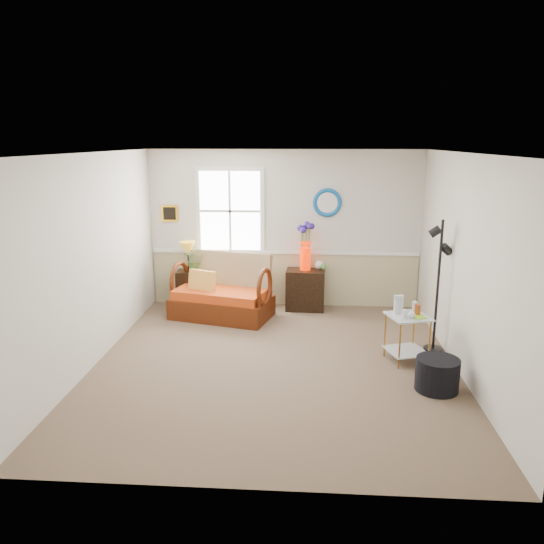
# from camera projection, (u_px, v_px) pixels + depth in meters

# --- Properties ---
(floor) EXTENTS (4.50, 5.00, 0.01)m
(floor) POSITION_uv_depth(u_px,v_px,m) (275.00, 363.00, 6.70)
(floor) COLOR brown
(floor) RESTS_ON ground
(ceiling) EXTENTS (4.50, 5.00, 0.01)m
(ceiling) POSITION_uv_depth(u_px,v_px,m) (275.00, 153.00, 6.07)
(ceiling) COLOR white
(ceiling) RESTS_ON walls
(walls) EXTENTS (4.51, 5.01, 2.60)m
(walls) POSITION_uv_depth(u_px,v_px,m) (275.00, 263.00, 6.38)
(walls) COLOR beige
(walls) RESTS_ON floor
(wainscot) EXTENTS (4.46, 0.02, 0.90)m
(wainscot) POSITION_uv_depth(u_px,v_px,m) (284.00, 279.00, 8.99)
(wainscot) COLOR tan
(wainscot) RESTS_ON walls
(chair_rail) EXTENTS (4.46, 0.04, 0.06)m
(chair_rail) POSITION_uv_depth(u_px,v_px,m) (284.00, 252.00, 8.87)
(chair_rail) COLOR white
(chair_rail) RESTS_ON walls
(window) EXTENTS (1.14, 0.06, 1.44)m
(window) POSITION_uv_depth(u_px,v_px,m) (230.00, 211.00, 8.76)
(window) COLOR white
(window) RESTS_ON walls
(picture) EXTENTS (0.28, 0.03, 0.28)m
(picture) POSITION_uv_depth(u_px,v_px,m) (170.00, 213.00, 8.85)
(picture) COLOR gold
(picture) RESTS_ON walls
(mirror) EXTENTS (0.47, 0.07, 0.47)m
(mirror) POSITION_uv_depth(u_px,v_px,m) (327.00, 203.00, 8.63)
(mirror) COLOR #1274BE
(mirror) RESTS_ON walls
(loveseat) EXTENTS (1.68, 1.22, 0.99)m
(loveseat) POSITION_uv_depth(u_px,v_px,m) (222.00, 287.00, 8.34)
(loveseat) COLOR #5E260D
(loveseat) RESTS_ON floor
(throw_pillow) EXTENTS (0.45, 0.28, 0.44)m
(throw_pillow) POSITION_uv_depth(u_px,v_px,m) (202.00, 284.00, 8.31)
(throw_pillow) COLOR orange
(throw_pillow) RESTS_ON loveseat
(lamp_stand) EXTENTS (0.38, 0.38, 0.63)m
(lamp_stand) POSITION_uv_depth(u_px,v_px,m) (188.00, 289.00, 8.86)
(lamp_stand) COLOR black
(lamp_stand) RESTS_ON floor
(table_lamp) EXTENTS (0.29, 0.29, 0.49)m
(table_lamp) POSITION_uv_depth(u_px,v_px,m) (188.00, 256.00, 8.75)
(table_lamp) COLOR #B4831E
(table_lamp) RESTS_ON lamp_stand
(potted_plant) EXTENTS (0.44, 0.47, 0.31)m
(potted_plant) POSITION_uv_depth(u_px,v_px,m) (196.00, 262.00, 8.74)
(potted_plant) COLOR #4B7939
(potted_plant) RESTS_ON lamp_stand
(cabinet) EXTENTS (0.64, 0.43, 0.67)m
(cabinet) POSITION_uv_depth(u_px,v_px,m) (305.00, 290.00, 8.76)
(cabinet) COLOR black
(cabinet) RESTS_ON floor
(flower_vase) EXTENTS (0.23, 0.23, 0.77)m
(flower_vase) POSITION_uv_depth(u_px,v_px,m) (306.00, 247.00, 8.62)
(flower_vase) COLOR red
(flower_vase) RESTS_ON cabinet
(side_table) EXTENTS (0.60, 0.60, 0.61)m
(side_table) POSITION_uv_depth(u_px,v_px,m) (407.00, 339.00, 6.70)
(side_table) COLOR #C07E30
(side_table) RESTS_ON floor
(tabletop_items) EXTENTS (0.53, 0.53, 0.24)m
(tabletop_items) POSITION_uv_depth(u_px,v_px,m) (409.00, 305.00, 6.64)
(tabletop_items) COLOR silver
(tabletop_items) RESTS_ON side_table
(floor_lamp) EXTENTS (0.27, 0.27, 1.76)m
(floor_lamp) POSITION_uv_depth(u_px,v_px,m) (438.00, 287.00, 6.92)
(floor_lamp) COLOR black
(floor_lamp) RESTS_ON floor
(ottoman) EXTENTS (0.50, 0.50, 0.37)m
(ottoman) POSITION_uv_depth(u_px,v_px,m) (437.00, 374.00, 5.95)
(ottoman) COLOR black
(ottoman) RESTS_ON floor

